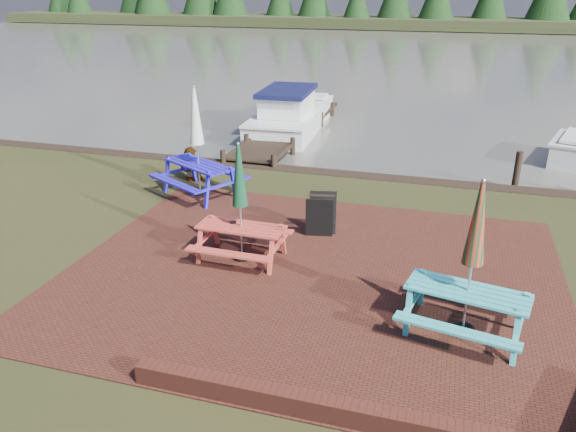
{
  "coord_description": "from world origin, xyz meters",
  "views": [
    {
      "loc": [
        2.22,
        -7.98,
        5.02
      ],
      "look_at": [
        -0.55,
        1.27,
        1.0
      ],
      "focal_mm": 35.0,
      "sensor_mm": 36.0,
      "label": 1
    }
  ],
  "objects_px": {
    "jetty": "(289,128)",
    "boat_jetty": "(291,116)",
    "picnic_table_red": "(241,221)",
    "picnic_table_blue": "(198,159)",
    "picnic_table_teal": "(469,284)",
    "chalkboard": "(321,215)",
    "person": "(190,147)"
  },
  "relations": [
    {
      "from": "boat_jetty",
      "to": "person",
      "type": "distance_m",
      "value": 7.0
    },
    {
      "from": "jetty",
      "to": "boat_jetty",
      "type": "xyz_separation_m",
      "value": [
        -0.2,
        0.94,
        0.24
      ]
    },
    {
      "from": "chalkboard",
      "to": "person",
      "type": "bearing_deg",
      "value": 137.11
    },
    {
      "from": "boat_jetty",
      "to": "person",
      "type": "relative_size",
      "value": 3.49
    },
    {
      "from": "picnic_table_blue",
      "to": "jetty",
      "type": "bearing_deg",
      "value": 115.96
    },
    {
      "from": "picnic_table_teal",
      "to": "picnic_table_blue",
      "type": "bearing_deg",
      "value": 156.53
    },
    {
      "from": "jetty",
      "to": "boat_jetty",
      "type": "height_order",
      "value": "boat_jetty"
    },
    {
      "from": "picnic_table_teal",
      "to": "person",
      "type": "height_order",
      "value": "picnic_table_teal"
    },
    {
      "from": "boat_jetty",
      "to": "jetty",
      "type": "bearing_deg",
      "value": -81.17
    },
    {
      "from": "picnic_table_red",
      "to": "person",
      "type": "distance_m",
      "value": 5.12
    },
    {
      "from": "picnic_table_red",
      "to": "chalkboard",
      "type": "bearing_deg",
      "value": 52.93
    },
    {
      "from": "picnic_table_red",
      "to": "jetty",
      "type": "bearing_deg",
      "value": 102.68
    },
    {
      "from": "picnic_table_red",
      "to": "boat_jetty",
      "type": "height_order",
      "value": "picnic_table_red"
    },
    {
      "from": "jetty",
      "to": "person",
      "type": "height_order",
      "value": "person"
    },
    {
      "from": "picnic_table_red",
      "to": "picnic_table_blue",
      "type": "xyz_separation_m",
      "value": [
        -2.33,
        3.11,
        0.14
      ]
    },
    {
      "from": "chalkboard",
      "to": "jetty",
      "type": "height_order",
      "value": "chalkboard"
    },
    {
      "from": "picnic_table_teal",
      "to": "picnic_table_red",
      "type": "height_order",
      "value": "picnic_table_teal"
    },
    {
      "from": "picnic_table_blue",
      "to": "boat_jetty",
      "type": "distance_m",
      "value": 7.94
    },
    {
      "from": "boat_jetty",
      "to": "picnic_table_blue",
      "type": "bearing_deg",
      "value": -93.97
    },
    {
      "from": "picnic_table_teal",
      "to": "boat_jetty",
      "type": "height_order",
      "value": "picnic_table_teal"
    },
    {
      "from": "picnic_table_teal",
      "to": "picnic_table_red",
      "type": "distance_m",
      "value": 4.39
    },
    {
      "from": "picnic_table_teal",
      "to": "chalkboard",
      "type": "xyz_separation_m",
      "value": [
        -2.96,
        2.91,
        -0.4
      ]
    },
    {
      "from": "picnic_table_teal",
      "to": "picnic_table_red",
      "type": "bearing_deg",
      "value": 172.87
    },
    {
      "from": "chalkboard",
      "to": "boat_jetty",
      "type": "relative_size",
      "value": 0.14
    },
    {
      "from": "jetty",
      "to": "boat_jetty",
      "type": "bearing_deg",
      "value": 102.09
    },
    {
      "from": "chalkboard",
      "to": "person",
      "type": "height_order",
      "value": "person"
    },
    {
      "from": "chalkboard",
      "to": "boat_jetty",
      "type": "height_order",
      "value": "boat_jetty"
    },
    {
      "from": "jetty",
      "to": "picnic_table_teal",
      "type": "bearing_deg",
      "value": -61.57
    },
    {
      "from": "chalkboard",
      "to": "boat_jetty",
      "type": "distance_m",
      "value": 10.11
    },
    {
      "from": "picnic_table_teal",
      "to": "chalkboard",
      "type": "relative_size",
      "value": 2.7
    },
    {
      "from": "picnic_table_red",
      "to": "jetty",
      "type": "height_order",
      "value": "picnic_table_red"
    },
    {
      "from": "chalkboard",
      "to": "boat_jetty",
      "type": "bearing_deg",
      "value": 98.18
    }
  ]
}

